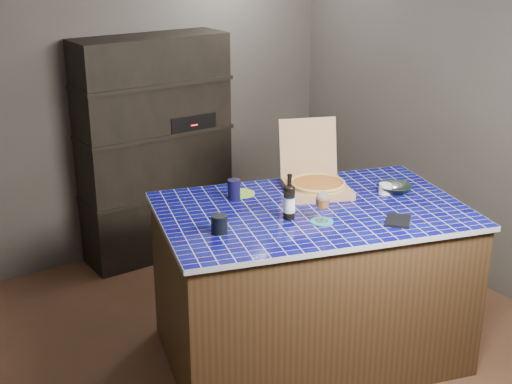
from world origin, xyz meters
TOP-DOWN VIEW (x-y plane):
  - room at (0.00, 0.00)m, footprint 3.50×3.50m
  - shelving_unit at (0.00, 1.53)m, footprint 1.20×0.41m
  - kitchen_island at (0.09, -0.36)m, footprint 2.07×1.63m
  - pizza_box at (0.29, -0.14)m, footprint 0.53×0.58m
  - mead_bottle at (-0.13, -0.41)m, footprint 0.07×0.07m
  - teal_trivet at (-0.00, -0.56)m, footprint 0.13×0.13m
  - wine_glass at (-0.00, -0.56)m, footprint 0.08×0.08m
  - tumbler at (-0.56, -0.36)m, footprint 0.09×0.09m
  - dvd_case at (0.36, -0.80)m, footprint 0.23×0.22m
  - bowl at (0.69, -0.44)m, footprint 0.28×0.28m
  - foil_contents at (0.69, -0.44)m, footprint 0.11×0.09m
  - white_jar at (0.62, -0.43)m, footprint 0.08×0.08m
  - navy_cup at (-0.21, 0.03)m, footprint 0.08×0.08m
  - green_trivet at (-0.13, 0.08)m, footprint 0.17×0.17m

SIDE VIEW (x-z plane):
  - kitchen_island at x=0.09m, z-range 0.00..1.00m
  - shelving_unit at x=0.00m, z-range 0.00..1.80m
  - green_trivet at x=-0.13m, z-range 0.99..1.00m
  - teal_trivet at x=0.00m, z-range 0.99..1.00m
  - dvd_case at x=0.36m, z-range 0.99..1.01m
  - bowl at x=0.69m, z-range 0.99..1.04m
  - white_jar at x=0.62m, z-range 0.99..1.06m
  - foil_contents at x=0.69m, z-range 1.01..1.06m
  - tumbler at x=-0.56m, z-range 0.99..1.09m
  - pizza_box at x=0.29m, z-range 0.84..1.26m
  - navy_cup at x=-0.21m, z-range 0.99..1.12m
  - mead_bottle at x=-0.13m, z-range 0.96..1.23m
  - wine_glass at x=0.00m, z-range 1.03..1.21m
  - room at x=0.00m, z-range -0.50..3.00m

